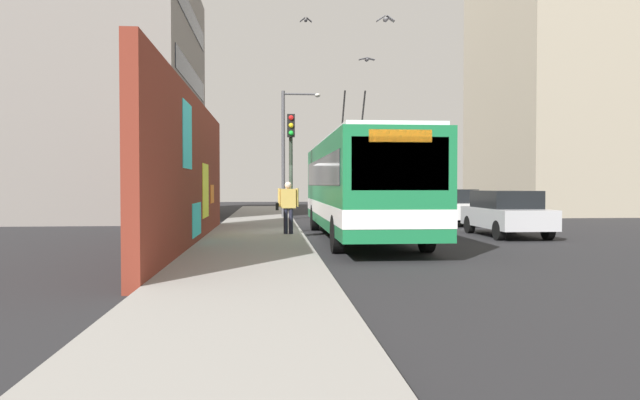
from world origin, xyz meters
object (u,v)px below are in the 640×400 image
city_bus (360,184)px  parked_car_white (450,206)px  parked_car_navy (415,202)px  parked_car_champagne (391,199)px  pedestrian_at_curb (288,203)px  street_lamp (288,144)px  traffic_light (291,152)px  parked_car_silver (506,212)px

city_bus → parked_car_white: city_bus is taller
parked_car_navy → parked_car_champagne: (6.43, 0.00, 0.00)m
parked_car_white → parked_car_navy: (6.39, 0.00, -0.00)m
pedestrian_at_curb → street_lamp: street_lamp is taller
parked_car_champagne → traffic_light: traffic_light is taller
parked_car_navy → parked_car_silver: bearing=180.0°
pedestrian_at_curb → traffic_light: traffic_light is taller
parked_car_white → parked_car_champagne: (12.82, 0.00, 0.00)m
parked_car_champagne → street_lamp: (-8.82, 7.21, 3.02)m
parked_car_white → pedestrian_at_curb: bearing=130.1°
parked_car_champagne → traffic_light: 18.61m
traffic_light → street_lamp: bearing=-1.0°
parked_car_champagne → city_bus: bearing=165.2°
parked_car_champagne → street_lamp: 11.79m
parked_car_silver → parked_car_navy: 12.63m
parked_car_silver → city_bus: bearing=97.1°
street_lamp → parked_car_navy: bearing=-71.6°
traffic_light → parked_car_silver: bearing=-106.0°
parked_car_silver → parked_car_champagne: 19.06m
parked_car_white → traffic_light: (-4.14, 7.35, 2.17)m
city_bus → parked_car_white: (6.89, -5.20, -0.97)m
parked_car_silver → traffic_light: 7.95m
traffic_light → street_lamp: (8.13, -0.14, 0.85)m
street_lamp → pedestrian_at_curb: bearing=178.3°
parked_car_white → pedestrian_at_curb: 9.85m
city_bus → parked_car_navy: bearing=-21.4°
parked_car_champagne → pedestrian_at_curb: 20.59m
street_lamp → parked_car_silver: bearing=-144.8°
parked_car_white → parked_car_navy: bearing=0.0°
pedestrian_at_curb → parked_car_silver: bearing=-89.2°
traffic_light → parked_car_navy: bearing=-34.9°
parked_car_white → traffic_light: size_ratio=1.10×
pedestrian_at_curb → parked_car_navy: bearing=-30.6°
parked_car_silver → pedestrian_at_curb: size_ratio=2.42×
parked_car_silver → parked_car_champagne: bearing=-0.0°
parked_car_navy → parked_car_champagne: 6.43m
parked_car_silver → parked_car_champagne: size_ratio=0.86×
parked_car_navy → street_lamp: 8.18m
city_bus → street_lamp: size_ratio=1.86×
traffic_light → street_lamp: street_lamp is taller
parked_car_silver → pedestrian_at_curb: (-0.11, 7.53, 0.34)m
parked_car_champagne → street_lamp: size_ratio=0.76×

